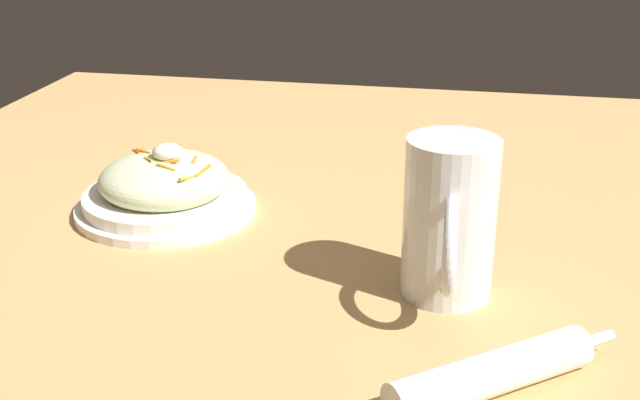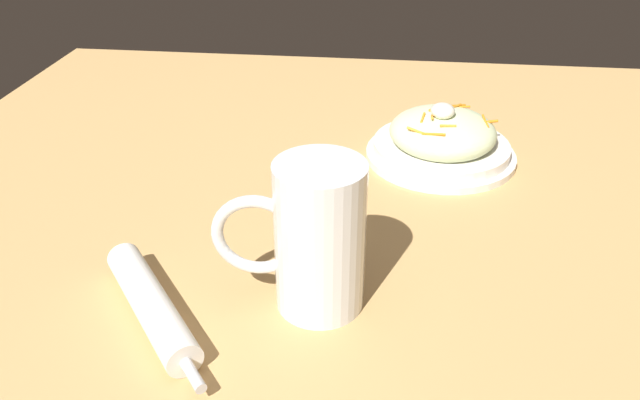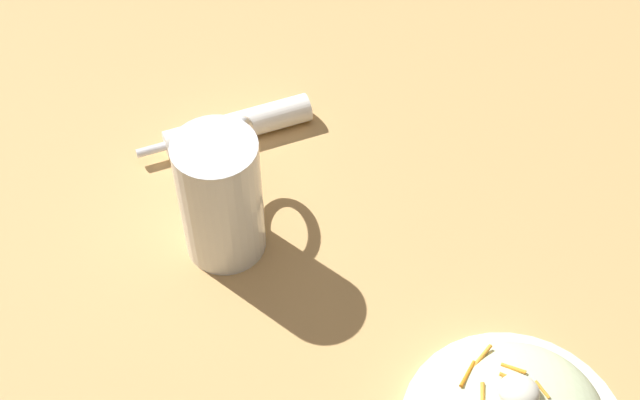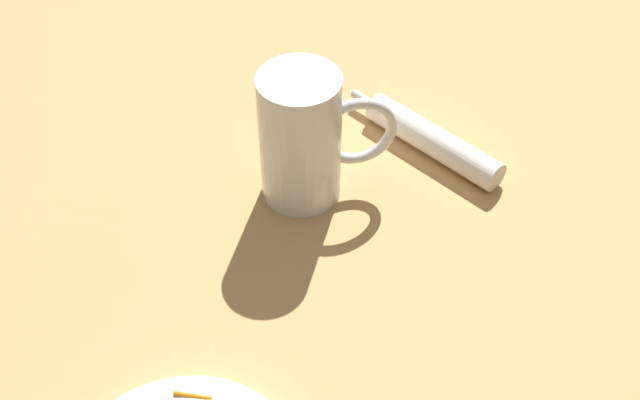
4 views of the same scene
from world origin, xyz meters
name	(u,v)px [view 1 (image 1 of 4)]	position (x,y,z in m)	size (l,w,h in m)	color
ground_plane	(378,250)	(0.00, 0.00, 0.00)	(1.43, 1.43, 0.00)	tan
salad_plate	(165,189)	(-0.27, 0.06, 0.03)	(0.22, 0.22, 0.09)	white
beer_mug	(449,230)	(0.08, -0.08, 0.07)	(0.09, 0.15, 0.16)	white
napkin_roll	(493,373)	(0.12, -0.24, 0.02)	(0.19, 0.15, 0.04)	white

